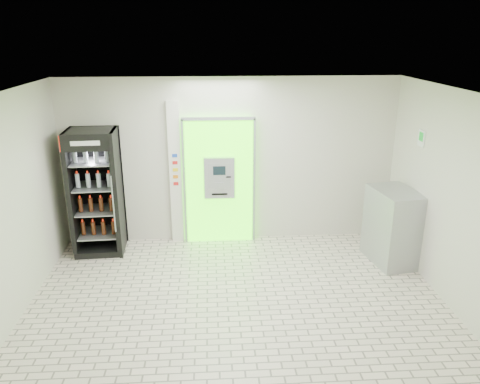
{
  "coord_description": "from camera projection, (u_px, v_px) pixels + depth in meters",
  "views": [
    {
      "loc": [
        -0.34,
        -5.66,
        3.71
      ],
      "look_at": [
        0.1,
        1.2,
        1.36
      ],
      "focal_mm": 35.0,
      "sensor_mm": 36.0,
      "label": 1
    }
  ],
  "objects": [
    {
      "name": "beverage_cooler",
      "position": [
        97.0,
        194.0,
        8.1
      ],
      "size": [
        0.86,
        0.8,
        2.18
      ],
      "rotation": [
        0.0,
        0.0,
        0.05
      ],
      "color": "black",
      "rests_on": "ground"
    },
    {
      "name": "pillar",
      "position": [
        176.0,
        174.0,
        8.4
      ],
      "size": [
        0.22,
        0.11,
        2.6
      ],
      "color": "silver",
      "rests_on": "ground"
    },
    {
      "name": "steel_cabinet",
      "position": [
        393.0,
        226.0,
        7.81
      ],
      "size": [
        0.78,
        1.04,
        1.27
      ],
      "rotation": [
        0.0,
        0.0,
        0.16
      ],
      "color": "#9A9CA1",
      "rests_on": "ground"
    },
    {
      "name": "room_shell",
      "position": [
        238.0,
        187.0,
        5.97
      ],
      "size": [
        6.0,
        6.0,
        6.0
      ],
      "color": "beige",
      "rests_on": "ground"
    },
    {
      "name": "exit_sign",
      "position": [
        422.0,
        138.0,
        7.38
      ],
      "size": [
        0.02,
        0.22,
        0.26
      ],
      "color": "white",
      "rests_on": "room_shell"
    },
    {
      "name": "ground",
      "position": [
        239.0,
        311.0,
        6.56
      ],
      "size": [
        6.0,
        6.0,
        0.0
      ],
      "primitive_type": "plane",
      "color": "beige",
      "rests_on": "ground"
    },
    {
      "name": "atm_assembly",
      "position": [
        219.0,
        180.0,
        8.45
      ],
      "size": [
        1.3,
        0.24,
        2.33
      ],
      "color": "#41F80E",
      "rests_on": "ground"
    }
  ]
}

